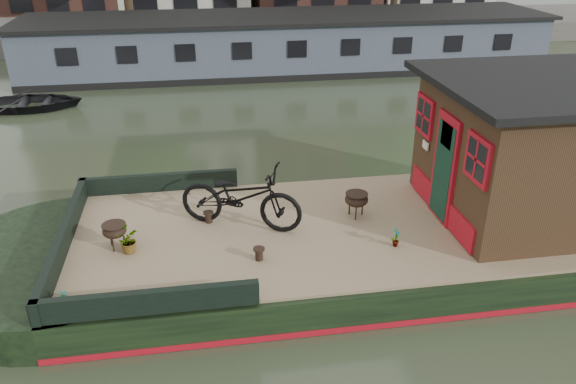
{
  "coord_description": "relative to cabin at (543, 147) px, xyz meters",
  "views": [
    {
      "loc": [
        -3.62,
        -8.23,
        5.42
      ],
      "look_at": [
        -2.2,
        0.5,
        1.12
      ],
      "focal_mm": 35.0,
      "sensor_mm": 36.0,
      "label": 1
    }
  ],
  "objects": [
    {
      "name": "ground",
      "position": [
        -2.19,
        0.0,
        -1.88
      ],
      "size": [
        120.0,
        120.0,
        0.0
      ],
      "primitive_type": "plane",
      "color": "#2A3220",
      "rests_on": "ground"
    },
    {
      "name": "houseboat_hull",
      "position": [
        -3.52,
        0.0,
        -1.6
      ],
      "size": [
        14.01,
        4.02,
        0.6
      ],
      "color": "black",
      "rests_on": "ground"
    },
    {
      "name": "houseboat_deck",
      "position": [
        -2.19,
        0.0,
        -1.25
      ],
      "size": [
        11.8,
        3.8,
        0.05
      ],
      "primitive_type": "cube",
      "color": "#917759",
      "rests_on": "houseboat_hull"
    },
    {
      "name": "bow_bulwark",
      "position": [
        -7.25,
        0.0,
        -1.05
      ],
      "size": [
        3.0,
        4.0,
        0.35
      ],
      "color": "black",
      "rests_on": "houseboat_deck"
    },
    {
      "name": "cabin",
      "position": [
        0.0,
        0.0,
        0.0
      ],
      "size": [
        4.0,
        3.5,
        2.42
      ],
      "color": "black",
      "rests_on": "houseboat_deck"
    },
    {
      "name": "bicycle",
      "position": [
        -5.24,
        0.27,
        -0.66
      ],
      "size": [
        2.26,
        1.56,
        1.13
      ],
      "primitive_type": "imported",
      "rotation": [
        0.0,
        0.0,
        1.15
      ],
      "color": "black",
      "rests_on": "houseboat_deck"
    },
    {
      "name": "potted_plant_a",
      "position": [
        -2.84,
        -0.81,
        -1.06
      ],
      "size": [
        0.21,
        0.22,
        0.35
      ],
      "primitive_type": "imported",
      "rotation": [
        0.0,
        0.0,
        0.95
      ],
      "color": "#97442B",
      "rests_on": "houseboat_deck"
    },
    {
      "name": "potted_plant_c",
      "position": [
        -7.1,
        -0.31,
        -1.02
      ],
      "size": [
        0.42,
        0.38,
        0.42
      ],
      "primitive_type": "imported",
      "rotation": [
        0.0,
        0.0,
        3.29
      ],
      "color": "brown",
      "rests_on": "houseboat_deck"
    },
    {
      "name": "potted_plant_e",
      "position": [
        -7.79,
        -1.7,
        -1.07
      ],
      "size": [
        0.15,
        0.19,
        0.32
      ],
      "primitive_type": "imported",
      "rotation": [
        0.0,
        0.0,
        1.32
      ],
      "color": "brown",
      "rests_on": "houseboat_deck"
    },
    {
      "name": "brazier_front",
      "position": [
        -3.2,
        0.29,
        -1.0
      ],
      "size": [
        0.51,
        0.51,
        0.45
      ],
      "primitive_type": null,
      "rotation": [
        0.0,
        0.0,
        0.26
      ],
      "color": "black",
      "rests_on": "houseboat_deck"
    },
    {
      "name": "brazier_rear",
      "position": [
        -7.29,
        -0.13,
        -1.01
      ],
      "size": [
        0.53,
        0.53,
        0.43
      ],
      "primitive_type": null,
      "rotation": [
        0.0,
        0.0,
        0.39
      ],
      "color": "black",
      "rests_on": "houseboat_deck"
    },
    {
      "name": "bollard_port",
      "position": [
        -5.8,
        0.48,
        -1.13
      ],
      "size": [
        0.18,
        0.18,
        0.2
      ],
      "primitive_type": "cylinder",
      "color": "black",
      "rests_on": "houseboat_deck"
    },
    {
      "name": "bollard_stbd",
      "position": [
        -5.06,
        -0.86,
        -1.12
      ],
      "size": [
        0.18,
        0.18,
        0.21
      ],
      "primitive_type": "cylinder",
      "color": "black",
      "rests_on": "houseboat_deck"
    },
    {
      "name": "dinghy",
      "position": [
        -11.17,
        10.07,
        -1.54
      ],
      "size": [
        3.31,
        2.38,
        0.68
      ],
      "primitive_type": "imported",
      "rotation": [
        0.0,
        0.0,
        1.58
      ],
      "color": "black",
      "rests_on": "ground"
    },
    {
      "name": "far_houseboat",
      "position": [
        -2.19,
        14.0,
        -0.91
      ],
      "size": [
        20.4,
        4.4,
        2.11
      ],
      "color": "#414757",
      "rests_on": "ground"
    },
    {
      "name": "quay",
      "position": [
        -2.19,
        20.5,
        -1.43
      ],
      "size": [
        60.0,
        6.0,
        0.9
      ],
      "primitive_type": "cube",
      "color": "#47443F",
      "rests_on": "ground"
    }
  ]
}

